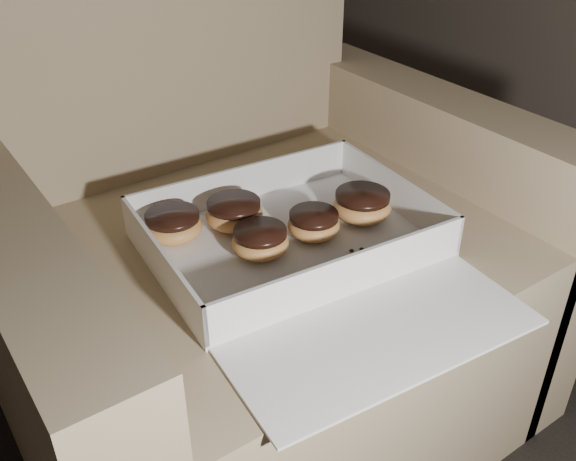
% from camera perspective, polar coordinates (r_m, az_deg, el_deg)
% --- Properties ---
extents(armchair, '(0.90, 0.76, 0.94)m').
position_cam_1_polar(armchair, '(1.16, -2.96, -3.56)').
color(armchair, '#8E785B').
rests_on(armchair, floor).
extents(bakery_box, '(0.46, 0.52, 0.07)m').
position_cam_1_polar(bakery_box, '(0.96, 1.50, -1.87)').
color(bakery_box, white).
rests_on(bakery_box, armchair).
extents(donut_a, '(0.08, 0.08, 0.04)m').
position_cam_1_polar(donut_a, '(1.00, 2.29, 0.62)').
color(donut_a, '#E28F4F').
rests_on(donut_a, bakery_box).
extents(donut_b, '(0.09, 0.09, 0.05)m').
position_cam_1_polar(donut_b, '(1.03, -4.81, 1.56)').
color(donut_b, '#E28F4F').
rests_on(donut_b, bakery_box).
extents(donut_c, '(0.09, 0.09, 0.05)m').
position_cam_1_polar(donut_c, '(1.01, -10.18, 0.48)').
color(donut_c, '#E28F4F').
rests_on(donut_c, bakery_box).
extents(donut_d, '(0.10, 0.10, 0.05)m').
position_cam_1_polar(donut_d, '(1.05, 6.61, 2.28)').
color(donut_d, '#E28F4F').
rests_on(donut_d, bakery_box).
extents(donut_e, '(0.09, 0.09, 0.04)m').
position_cam_1_polar(donut_e, '(0.96, -2.48, -0.91)').
color(donut_e, '#E28F4F').
rests_on(donut_e, bakery_box).
extents(crumb_a, '(0.01, 0.01, 0.00)m').
position_cam_1_polar(crumb_a, '(0.96, 9.24, -2.97)').
color(crumb_a, black).
rests_on(crumb_a, bakery_box).
extents(crumb_b, '(0.01, 0.01, 0.00)m').
position_cam_1_polar(crumb_b, '(0.98, 6.56, -1.64)').
color(crumb_b, black).
rests_on(crumb_b, bakery_box).
extents(crumb_c, '(0.01, 0.01, 0.00)m').
position_cam_1_polar(crumb_c, '(0.98, 5.69, -1.78)').
color(crumb_c, black).
rests_on(crumb_c, bakery_box).
extents(crumb_d, '(0.01, 0.01, 0.00)m').
position_cam_1_polar(crumb_d, '(0.88, -6.98, -6.55)').
color(crumb_d, black).
rests_on(crumb_d, bakery_box).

